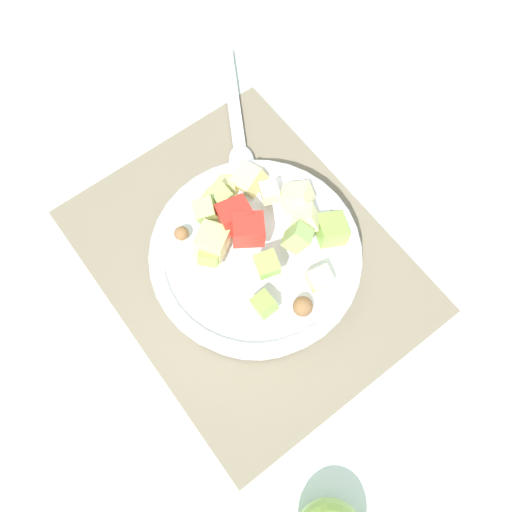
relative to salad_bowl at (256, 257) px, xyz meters
name	(u,v)px	position (x,y,z in m)	size (l,w,h in m)	color
ground_plane	(247,261)	(-0.02, 0.00, -0.05)	(2.40, 2.40, 0.00)	silver
placemat	(247,260)	(-0.02, 0.00, -0.04)	(0.44, 0.35, 0.01)	#756B56
salad_bowl	(256,257)	(0.00, 0.00, 0.00)	(0.26, 0.26, 0.12)	white
serving_spoon	(238,133)	(-0.18, 0.10, -0.04)	(0.21, 0.14, 0.01)	#B7B7BC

